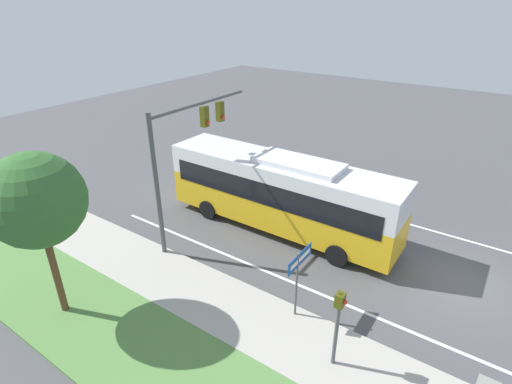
# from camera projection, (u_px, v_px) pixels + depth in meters

# --- Properties ---
(ground_plane) EXTENTS (80.00, 80.00, 0.00)m
(ground_plane) POSITION_uv_depth(u_px,v_px,m) (459.00, 284.00, 15.68)
(ground_plane) COLOR #4C4C4F
(lane_divider_near) EXTENTS (0.14, 30.00, 0.01)m
(lane_divider_near) POSITION_uv_depth(u_px,v_px,m) (438.00, 343.00, 13.01)
(lane_divider_near) COLOR silver
(lane_divider_near) RESTS_ON ground_plane
(lane_divider_far) EXTENTS (0.14, 30.00, 0.01)m
(lane_divider_far) POSITION_uv_depth(u_px,v_px,m) (473.00, 242.00, 18.34)
(lane_divider_far) COLOR silver
(lane_divider_far) RESTS_ON ground_plane
(bus) EXTENTS (2.65, 11.33, 3.73)m
(bus) POSITION_uv_depth(u_px,v_px,m) (281.00, 190.00, 18.57)
(bus) COLOR gold
(bus) RESTS_ON ground_plane
(signal_gantry) EXTENTS (5.95, 0.41, 6.31)m
(signal_gantry) POSITION_uv_depth(u_px,v_px,m) (185.00, 145.00, 16.91)
(signal_gantry) COLOR #4C4C51
(signal_gantry) RESTS_ON ground_plane
(pedestrian_signal) EXTENTS (0.28, 0.34, 2.78)m
(pedestrian_signal) POSITION_uv_depth(u_px,v_px,m) (338.00, 318.00, 11.39)
(pedestrian_signal) COLOR #4C4C51
(pedestrian_signal) RESTS_ON ground_plane
(street_sign) EXTENTS (1.54, 0.08, 2.66)m
(street_sign) POSITION_uv_depth(u_px,v_px,m) (298.00, 270.00, 13.32)
(street_sign) COLOR #4C4C51
(street_sign) RESTS_ON ground_plane
(roadside_tree) EXTENTS (3.07, 3.07, 5.92)m
(roadside_tree) POSITION_uv_depth(u_px,v_px,m) (36.00, 201.00, 12.38)
(roadside_tree) COLOR brown
(roadside_tree) RESTS_ON grass_verge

